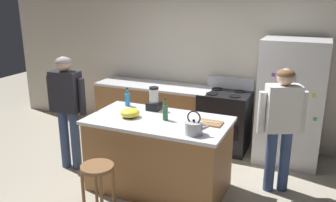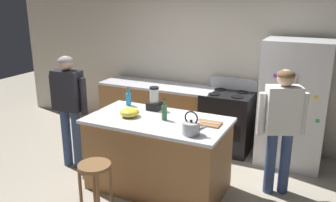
{
  "view_description": "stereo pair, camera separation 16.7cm",
  "coord_description": "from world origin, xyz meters",
  "px_view_note": "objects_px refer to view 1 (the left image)",
  "views": [
    {
      "loc": [
        1.74,
        -3.71,
        2.41
      ],
      "look_at": [
        0.0,
        0.3,
        1.09
      ],
      "focal_mm": 37.9,
      "sensor_mm": 36.0,
      "label": 1
    },
    {
      "loc": [
        1.89,
        -3.64,
        2.41
      ],
      "look_at": [
        0.0,
        0.3,
        1.09
      ],
      "focal_mm": 37.9,
      "sensor_mm": 36.0,
      "label": 2
    }
  ],
  "objects_px": {
    "refrigerator": "(291,102)",
    "kitchen_island": "(159,154)",
    "person_by_island_left": "(67,103)",
    "stove_range": "(224,121)",
    "mixing_bowl": "(130,113)",
    "bottle_olive_oil": "(165,112)",
    "bottle_soda": "(127,99)",
    "tea_kettle": "(194,127)",
    "chef_knife": "(211,122)",
    "bar_stool": "(98,177)",
    "cutting_board": "(210,123)",
    "blender_appliance": "(154,100)",
    "person_by_sink_right": "(281,119)"
  },
  "relations": [
    {
      "from": "chef_knife",
      "to": "person_by_island_left",
      "type": "bearing_deg",
      "value": -179.53
    },
    {
      "from": "cutting_board",
      "to": "tea_kettle",
      "type": "bearing_deg",
      "value": -99.94
    },
    {
      "from": "person_by_island_left",
      "to": "bottle_soda",
      "type": "distance_m",
      "value": 0.84
    },
    {
      "from": "refrigerator",
      "to": "kitchen_island",
      "type": "bearing_deg",
      "value": -133.4
    },
    {
      "from": "stove_range",
      "to": "mixing_bowl",
      "type": "bearing_deg",
      "value": -116.89
    },
    {
      "from": "refrigerator",
      "to": "chef_knife",
      "type": "relative_size",
      "value": 8.3
    },
    {
      "from": "person_by_island_left",
      "to": "mixing_bowl",
      "type": "height_order",
      "value": "person_by_island_left"
    },
    {
      "from": "mixing_bowl",
      "to": "bottle_olive_oil",
      "type": "bearing_deg",
      "value": 9.9
    },
    {
      "from": "kitchen_island",
      "to": "bottle_olive_oil",
      "type": "height_order",
      "value": "bottle_olive_oil"
    },
    {
      "from": "refrigerator",
      "to": "stove_range",
      "type": "relative_size",
      "value": 1.63
    },
    {
      "from": "kitchen_island",
      "to": "bar_stool",
      "type": "distance_m",
      "value": 0.93
    },
    {
      "from": "refrigerator",
      "to": "tea_kettle",
      "type": "relative_size",
      "value": 6.63
    },
    {
      "from": "person_by_island_left",
      "to": "mixing_bowl",
      "type": "bearing_deg",
      "value": -4.28
    },
    {
      "from": "person_by_sink_right",
      "to": "refrigerator",
      "type": "bearing_deg",
      "value": 88.5
    },
    {
      "from": "stove_range",
      "to": "chef_knife",
      "type": "height_order",
      "value": "stove_range"
    },
    {
      "from": "bar_stool",
      "to": "tea_kettle",
      "type": "distance_m",
      "value": 1.18
    },
    {
      "from": "bottle_olive_oil",
      "to": "tea_kettle",
      "type": "xyz_separation_m",
      "value": [
        0.47,
        -0.29,
        -0.02
      ]
    },
    {
      "from": "stove_range",
      "to": "cutting_board",
      "type": "distance_m",
      "value": 1.51
    },
    {
      "from": "chef_knife",
      "to": "tea_kettle",
      "type": "bearing_deg",
      "value": -104.79
    },
    {
      "from": "mixing_bowl",
      "to": "tea_kettle",
      "type": "relative_size",
      "value": 0.88
    },
    {
      "from": "bottle_soda",
      "to": "tea_kettle",
      "type": "bearing_deg",
      "value": -27.4
    },
    {
      "from": "bar_stool",
      "to": "cutting_board",
      "type": "relative_size",
      "value": 2.18
    },
    {
      "from": "refrigerator",
      "to": "bar_stool",
      "type": "relative_size",
      "value": 2.79
    },
    {
      "from": "blender_appliance",
      "to": "tea_kettle",
      "type": "xyz_separation_m",
      "value": [
        0.77,
        -0.6,
        -0.05
      ]
    },
    {
      "from": "bottle_olive_oil",
      "to": "mixing_bowl",
      "type": "relative_size",
      "value": 1.14
    },
    {
      "from": "cutting_board",
      "to": "person_by_island_left",
      "type": "bearing_deg",
      "value": -177.59
    },
    {
      "from": "stove_range",
      "to": "tea_kettle",
      "type": "xyz_separation_m",
      "value": [
        0.11,
        -1.81,
        0.54
      ]
    },
    {
      "from": "bottle_soda",
      "to": "person_by_sink_right",
      "type": "bearing_deg",
      "value": 6.15
    },
    {
      "from": "blender_appliance",
      "to": "chef_knife",
      "type": "relative_size",
      "value": 1.41
    },
    {
      "from": "person_by_island_left",
      "to": "kitchen_island",
      "type": "bearing_deg",
      "value": -0.42
    },
    {
      "from": "kitchen_island",
      "to": "chef_knife",
      "type": "relative_size",
      "value": 7.92
    },
    {
      "from": "tea_kettle",
      "to": "person_by_island_left",
      "type": "bearing_deg",
      "value": 171.52
    },
    {
      "from": "blender_appliance",
      "to": "person_by_island_left",
      "type": "bearing_deg",
      "value": -165.49
    },
    {
      "from": "person_by_sink_right",
      "to": "tea_kettle",
      "type": "relative_size",
      "value": 5.76
    },
    {
      "from": "person_by_sink_right",
      "to": "chef_knife",
      "type": "bearing_deg",
      "value": -148.88
    },
    {
      "from": "bottle_olive_oil",
      "to": "chef_knife",
      "type": "bearing_deg",
      "value": 8.69
    },
    {
      "from": "bar_stool",
      "to": "kitchen_island",
      "type": "bearing_deg",
      "value": 69.46
    },
    {
      "from": "refrigerator",
      "to": "person_by_island_left",
      "type": "xyz_separation_m",
      "value": [
        -2.81,
        -1.49,
        0.07
      ]
    },
    {
      "from": "kitchen_island",
      "to": "cutting_board",
      "type": "bearing_deg",
      "value": 8.65
    },
    {
      "from": "kitchen_island",
      "to": "person_by_sink_right",
      "type": "height_order",
      "value": "person_by_sink_right"
    },
    {
      "from": "refrigerator",
      "to": "tea_kettle",
      "type": "bearing_deg",
      "value": -115.75
    },
    {
      "from": "person_by_island_left",
      "to": "tea_kettle",
      "type": "xyz_separation_m",
      "value": [
        1.95,
        -0.29,
        0.04
      ]
    },
    {
      "from": "mixing_bowl",
      "to": "person_by_sink_right",
      "type": "bearing_deg",
      "value": 19.35
    },
    {
      "from": "bottle_olive_oil",
      "to": "chef_knife",
      "type": "relative_size",
      "value": 1.25
    },
    {
      "from": "bottle_soda",
      "to": "mixing_bowl",
      "type": "xyz_separation_m",
      "value": [
        0.26,
        -0.4,
        -0.04
      ]
    },
    {
      "from": "refrigerator",
      "to": "person_by_sink_right",
      "type": "distance_m",
      "value": 0.95
    },
    {
      "from": "stove_range",
      "to": "person_by_island_left",
      "type": "xyz_separation_m",
      "value": [
        -1.84,
        -1.51,
        0.5
      ]
    },
    {
      "from": "person_by_sink_right",
      "to": "bottle_olive_oil",
      "type": "xyz_separation_m",
      "value": [
        -1.3,
        -0.54,
        0.09
      ]
    },
    {
      "from": "bottle_soda",
      "to": "mixing_bowl",
      "type": "relative_size",
      "value": 1.06
    },
    {
      "from": "tea_kettle",
      "to": "refrigerator",
      "type": "bearing_deg",
      "value": 64.25
    }
  ]
}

